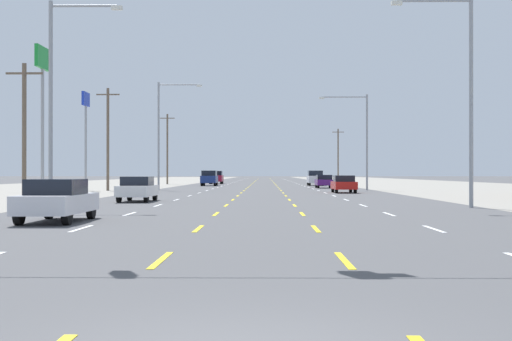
{
  "coord_description": "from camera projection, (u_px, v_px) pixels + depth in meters",
  "views": [
    {
      "loc": [
        0.24,
        -6.37,
        1.67
      ],
      "look_at": [
        -0.56,
        55.21,
        1.89
      ],
      "focal_mm": 49.24,
      "sensor_mm": 36.0,
      "label": 1
    }
  ],
  "objects": [
    {
      "name": "lane_markings",
      "position": [
        264.0,
        183.0,
        110.86
      ],
      "size": [
        10.64,
        227.6,
        0.01
      ],
      "color": "white",
      "rests_on": "ground"
    },
    {
      "name": "utility_pole_left_row_2",
      "position": [
        167.0,
        148.0,
        103.75
      ],
      "size": [
        2.2,
        0.26,
        10.39
      ],
      "color": "brown",
      "rests_on": "ground"
    },
    {
      "name": "lot_apron_right",
      "position": [
        503.0,
        189.0,
        72.04
      ],
      "size": [
        28.0,
        440.0,
        0.01
      ],
      "primitive_type": "cube",
      "color": "gray",
      "rests_on": "ground"
    },
    {
      "name": "streetlight_right_row_0",
      "position": [
        463.0,
        86.0,
        33.69
      ],
      "size": [
        3.93,
        0.26,
        10.21
      ],
      "color": "gray",
      "rests_on": "ground"
    },
    {
      "name": "utility_pole_left_row_1",
      "position": [
        108.0,
        137.0,
        66.17
      ],
      "size": [
        2.2,
        0.26,
        9.68
      ],
      "color": "brown",
      "rests_on": "ground"
    },
    {
      "name": "suv_far_left_farthest",
      "position": [
        216.0,
        177.0,
        107.51
      ],
      "size": [
        1.98,
        4.9,
        1.98
      ],
      "color": "maroon",
      "rests_on": "ground"
    },
    {
      "name": "pole_sign_left_row_1",
      "position": [
        43.0,
        81.0,
        47.15
      ],
      "size": [
        0.24,
        2.64,
        10.16
      ],
      "color": "gray",
      "rests_on": "ground"
    },
    {
      "name": "utility_pole_left_row_0",
      "position": [
        24.0,
        129.0,
        41.71
      ],
      "size": [
        2.2,
        0.26,
        8.2
      ],
      "color": "brown",
      "rests_on": "ground"
    },
    {
      "name": "streetlight_left_row_0",
      "position": [
        57.0,
        89.0,
        33.94
      ],
      "size": [
        3.58,
        0.26,
        10.01
      ],
      "color": "gray",
      "rests_on": "ground"
    },
    {
      "name": "sedan_far_left_near",
      "position": [
        138.0,
        189.0,
        40.9
      ],
      "size": [
        1.8,
        4.5,
        1.46
      ],
      "color": "white",
      "rests_on": "ground"
    },
    {
      "name": "streetlight_left_row_1",
      "position": [
        163.0,
        128.0,
        68.34
      ],
      "size": [
        4.33,
        0.26,
        10.53
      ],
      "color": "gray",
      "rests_on": "ground"
    },
    {
      "name": "sedan_far_left_nearest",
      "position": [
        57.0,
        200.0,
        23.88
      ],
      "size": [
        1.8,
        4.5,
        1.46
      ],
      "color": "silver",
      "rests_on": "ground"
    },
    {
      "name": "ground_plane",
      "position": [
        263.0,
        189.0,
        72.36
      ],
      "size": [
        572.0,
        572.0,
        0.0
      ],
      "primitive_type": "plane",
      "color": "#4C4C4F"
    },
    {
      "name": "streetlight_right_row_1",
      "position": [
        361.0,
        134.0,
        68.09
      ],
      "size": [
        4.76,
        0.26,
        9.31
      ],
      "color": "gray",
      "rests_on": "ground"
    },
    {
      "name": "sedan_far_right_midfar",
      "position": [
        324.0,
        181.0,
        77.71
      ],
      "size": [
        1.8,
        4.5,
        1.46
      ],
      "color": "#4C196B",
      "rests_on": "ground"
    },
    {
      "name": "suv_far_left_far",
      "position": [
        209.0,
        178.0,
        91.44
      ],
      "size": [
        1.98,
        4.9,
        1.98
      ],
      "color": "navy",
      "rests_on": "ground"
    },
    {
      "name": "signal_span_wire",
      "position": [
        254.0,
        18.0,
        15.9
      ],
      "size": [
        27.28,
        0.53,
        8.51
      ],
      "color": "brown",
      "rests_on": "ground"
    },
    {
      "name": "pole_sign_left_row_2",
      "position": [
        86.0,
        117.0,
        66.79
      ],
      "size": [
        0.24,
        2.21,
        9.37
      ],
      "color": "gray",
      "rests_on": "ground"
    },
    {
      "name": "suv_far_right_farther",
      "position": [
        315.0,
        178.0,
        92.38
      ],
      "size": [
        1.98,
        4.9,
        1.98
      ],
      "color": "silver",
      "rests_on": "ground"
    },
    {
      "name": "lot_apron_left",
      "position": [
        24.0,
        189.0,
        72.68
      ],
      "size": [
        28.0,
        440.0,
        0.01
      ],
      "primitive_type": "cube",
      "color": "gray",
      "rests_on": "ground"
    },
    {
      "name": "utility_pole_right_row_3",
      "position": [
        338.0,
        154.0,
        131.8
      ],
      "size": [
        2.2,
        0.26,
        9.97
      ],
      "color": "brown",
      "rests_on": "ground"
    },
    {
      "name": "sedan_far_right_mid",
      "position": [
        344.0,
        184.0,
        58.92
      ],
      "size": [
        1.8,
        4.5,
        1.46
      ],
      "color": "red",
      "rests_on": "ground"
    }
  ]
}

